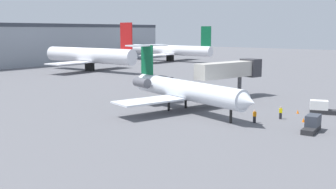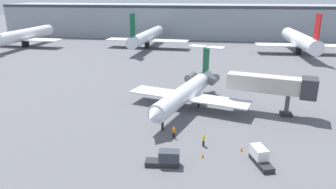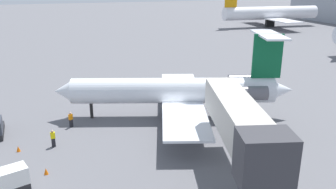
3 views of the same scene
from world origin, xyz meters
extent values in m
cube|color=#5B5B60|center=(0.00, 0.00, -0.05)|extent=(400.00, 400.00, 0.10)
cylinder|color=silver|center=(-1.66, 0.64, 3.17)|extent=(9.07, 22.23, 2.81)
cone|color=silver|center=(-5.07, -10.85, 3.17)|extent=(3.19, 2.87, 2.67)
cone|color=silver|center=(1.79, 12.21, 3.17)|extent=(3.03, 3.17, 2.39)
cube|color=silver|center=(4.13, -0.04, 2.06)|extent=(10.63, 7.01, 0.24)
cube|color=silver|center=(-6.87, 3.23, 2.06)|extent=(10.63, 7.01, 0.24)
cylinder|color=#595960|center=(2.89, 7.82, 3.57)|extent=(2.35, 3.49, 1.50)
cylinder|color=#595960|center=(-1.54, 9.13, 3.57)|extent=(2.35, 3.49, 1.50)
cube|color=#0C5933|center=(1.24, 10.39, 6.99)|extent=(1.14, 3.14, 4.82)
cube|color=silver|center=(1.24, 10.39, 9.30)|extent=(7.20, 4.24, 0.20)
cylinder|color=black|center=(-4.27, -8.16, 0.88)|extent=(0.36, 0.36, 1.76)
cylinder|color=black|center=(0.45, 2.10, 0.88)|extent=(0.36, 0.36, 1.76)
cylinder|color=black|center=(-2.62, 3.01, 0.88)|extent=(0.36, 0.36, 1.76)
cube|color=#B7B2A8|center=(11.70, 1.26, 5.03)|extent=(13.42, 5.65, 2.60)
cube|color=#333338|center=(17.71, -0.20, 5.03)|extent=(3.09, 3.68, 3.20)
cylinder|color=#4C4C51|center=(14.90, 0.48, 1.87)|extent=(0.70, 0.70, 3.73)
cube|color=black|center=(1.90, -12.32, 0.42)|extent=(0.30, 0.36, 0.85)
cube|color=yellow|center=(1.90, -12.32, 1.15)|extent=(0.33, 0.44, 0.60)
sphere|color=tan|center=(1.90, -12.32, 1.57)|extent=(0.24, 0.24, 0.24)
cube|color=black|center=(-2.28, -10.51, 0.42)|extent=(0.40, 0.40, 0.85)
cube|color=orange|center=(-2.28, -10.51, 1.15)|extent=(0.47, 0.47, 0.60)
sphere|color=tan|center=(-2.28, -10.51, 1.57)|extent=(0.24, 0.24, 0.24)
cube|color=white|center=(8.59, -15.31, 1.25)|extent=(2.11, 2.73, 1.30)
cone|color=orange|center=(1.95, -15.40, 0.28)|extent=(0.36, 0.36, 0.55)
cone|color=orange|center=(6.81, -12.94, 0.28)|extent=(0.36, 0.36, 0.55)
cylinder|color=white|center=(-65.56, 55.01, 4.42)|extent=(5.57, 32.38, 4.04)
cube|color=white|center=(-65.56, 55.01, 2.80)|extent=(27.32, 7.28, 0.30)
cube|color=black|center=(-65.56, 55.01, 1.20)|extent=(1.20, 2.80, 2.40)
camera|label=1|loc=(-49.19, -32.09, 11.82)|focal=43.04mm
camera|label=2|loc=(2.80, -49.63, 19.52)|focal=33.39mm
camera|label=3|loc=(33.18, -11.03, 15.00)|focal=37.24mm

